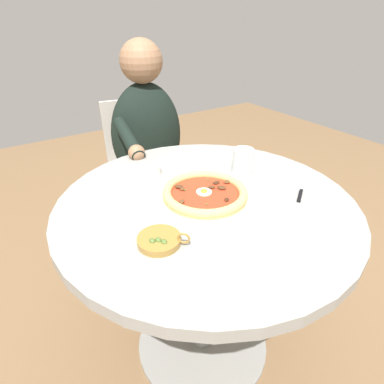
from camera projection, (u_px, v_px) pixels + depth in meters
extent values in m
cube|color=brown|center=(202.00, 343.00, 1.38)|extent=(6.00, 6.00, 0.02)
cylinder|color=#999993|center=(206.00, 204.00, 1.01)|extent=(0.96, 0.96, 0.04)
cylinder|color=gray|center=(204.00, 283.00, 1.19)|extent=(0.09, 0.09, 0.68)
cylinder|color=gray|center=(202.00, 340.00, 1.37)|extent=(0.55, 0.55, 0.02)
cylinder|color=white|center=(205.00, 197.00, 1.00)|extent=(0.31, 0.31, 0.01)
cylinder|color=#E0B26B|center=(205.00, 195.00, 1.00)|extent=(0.27, 0.27, 0.01)
torus|color=#E0B26B|center=(205.00, 192.00, 0.99)|extent=(0.27, 0.27, 0.03)
cylinder|color=red|center=(205.00, 194.00, 1.00)|extent=(0.26, 0.26, 0.00)
cylinder|color=white|center=(203.00, 192.00, 0.99)|extent=(0.05, 0.05, 0.00)
ellipsoid|color=yellow|center=(203.00, 192.00, 0.99)|extent=(0.02, 0.02, 0.02)
ellipsoid|color=#4C2D19|center=(221.00, 187.00, 1.02)|extent=(0.04, 0.03, 0.01)
ellipsoid|color=brown|center=(182.00, 202.00, 0.94)|extent=(0.03, 0.03, 0.01)
ellipsoid|color=brown|center=(182.00, 189.00, 1.01)|extent=(0.02, 0.02, 0.01)
ellipsoid|color=brown|center=(227.00, 182.00, 1.05)|extent=(0.02, 0.03, 0.01)
ellipsoid|color=#4C2D19|center=(179.00, 187.00, 1.02)|extent=(0.04, 0.03, 0.01)
ellipsoid|color=#4C2D19|center=(212.00, 187.00, 1.02)|extent=(0.03, 0.03, 0.01)
ellipsoid|color=#3D2314|center=(216.00, 183.00, 1.05)|extent=(0.02, 0.03, 0.01)
ellipsoid|color=#3D2314|center=(227.00, 199.00, 0.95)|extent=(0.03, 0.03, 0.01)
ellipsoid|color=#2D6B28|center=(185.00, 190.00, 1.01)|extent=(0.01, 0.01, 0.00)
ellipsoid|color=#2D6B28|center=(206.00, 204.00, 0.93)|extent=(0.01, 0.01, 0.00)
ellipsoid|color=#2D6B28|center=(208.00, 179.00, 1.07)|extent=(0.01, 0.01, 0.00)
cylinder|color=silver|center=(243.00, 161.00, 1.15)|extent=(0.08, 0.08, 0.09)
cylinder|color=silver|center=(242.00, 168.00, 1.16)|extent=(0.07, 0.07, 0.03)
cube|color=silver|center=(303.00, 182.00, 1.10)|extent=(0.08, 0.12, 0.00)
cube|color=black|center=(300.00, 196.00, 1.01)|extent=(0.05, 0.07, 0.01)
cylinder|color=white|center=(152.00, 170.00, 1.15)|extent=(0.06, 0.06, 0.03)
cylinder|color=olive|center=(152.00, 168.00, 1.15)|extent=(0.05, 0.05, 0.01)
cylinder|color=olive|center=(159.00, 240.00, 0.81)|extent=(0.12, 0.12, 0.02)
torus|color=olive|center=(184.00, 238.00, 0.79)|extent=(0.03, 0.03, 0.03)
ellipsoid|color=#516B2D|center=(158.00, 240.00, 0.79)|extent=(0.02, 0.02, 0.02)
ellipsoid|color=#516B2D|center=(164.00, 242.00, 0.79)|extent=(0.02, 0.02, 0.02)
ellipsoid|color=#516B2D|center=(152.00, 241.00, 0.79)|extent=(0.02, 0.02, 0.02)
cube|color=#BCBCC1|center=(179.00, 156.00, 1.30)|extent=(0.06, 0.18, 0.00)
cube|color=#282833|center=(153.00, 215.00, 1.83)|extent=(0.34, 0.39, 0.45)
ellipsoid|color=black|center=(147.00, 136.00, 1.59)|extent=(0.28, 0.39, 0.53)
sphere|color=#936B4C|center=(141.00, 61.00, 1.41)|extent=(0.20, 0.20, 0.20)
cylinder|color=black|center=(128.00, 138.00, 1.34)|extent=(0.27, 0.08, 0.13)
sphere|color=#936B4C|center=(137.00, 153.00, 1.27)|extent=(0.07, 0.07, 0.07)
cube|color=beige|center=(148.00, 179.00, 1.77)|extent=(0.48, 0.48, 0.02)
cube|color=beige|center=(136.00, 133.00, 1.82)|extent=(0.09, 0.37, 0.40)
cylinder|color=#B7B2A8|center=(127.00, 237.00, 1.67)|extent=(0.02, 0.02, 0.43)
cylinder|color=#B7B2A8|center=(191.00, 221.00, 1.79)|extent=(0.02, 0.02, 0.43)
cylinder|color=#B7B2A8|center=(114.00, 203.00, 1.97)|extent=(0.02, 0.02, 0.43)
cylinder|color=#B7B2A8|center=(170.00, 191.00, 2.09)|extent=(0.02, 0.02, 0.43)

